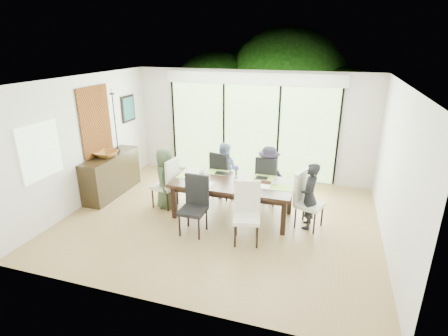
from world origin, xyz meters
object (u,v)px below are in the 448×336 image
(cup_b, at_px, (239,182))
(sideboard, at_px, (112,175))
(chair_far_right, at_px, (268,179))
(laptop, at_px, (191,178))
(table_top, at_px, (233,183))
(person_left_end, at_px, (165,178))
(chair_near_right, at_px, (247,214))
(vase, at_px, (236,178))
(chair_left_end, at_px, (164,182))
(person_right_end, at_px, (309,196))
(person_far_right, at_px, (268,175))
(cup_a, at_px, (202,173))
(cup_c, at_px, (274,182))
(person_far_left, at_px, (224,170))
(chair_far_left, at_px, (224,174))
(chair_right_end, at_px, (310,201))
(bowl, at_px, (106,154))
(chair_near_left, at_px, (193,206))

(cup_b, bearing_deg, sideboard, 174.11)
(chair_far_right, bearing_deg, laptop, 40.09)
(table_top, height_order, person_left_end, person_left_end)
(chair_far_right, bearing_deg, chair_near_right, 94.26)
(chair_far_right, height_order, vase, chair_far_right)
(chair_far_right, bearing_deg, chair_left_end, 28.45)
(person_right_end, height_order, person_far_right, same)
(table_top, xyz_separation_m, sideboard, (-2.95, 0.22, -0.25))
(cup_a, relative_size, cup_b, 1.24)
(chair_left_end, distance_m, laptop, 0.69)
(table_top, relative_size, cup_c, 19.35)
(person_left_end, bearing_deg, sideboard, 73.28)
(person_far_left, distance_m, person_far_right, 1.00)
(chair_far_left, height_order, cup_c, chair_far_left)
(table_top, xyz_separation_m, chair_far_left, (-0.45, 0.85, -0.17))
(chair_right_end, distance_m, sideboard, 4.46)
(table_top, xyz_separation_m, laptop, (-0.85, -0.10, 0.04))
(cup_a, bearing_deg, vase, -7.59)
(chair_right_end, bearing_deg, person_far_left, 85.71)
(laptop, xyz_separation_m, cup_a, (0.15, 0.25, 0.03))
(table_top, bearing_deg, chair_left_end, 180.00)
(chair_near_right, relative_size, person_right_end, 0.85)
(person_right_end, bearing_deg, table_top, -90.28)
(table_top, height_order, chair_far_right, chair_far_right)
(person_far_right, relative_size, cup_b, 12.90)
(person_left_end, xyz_separation_m, vase, (1.53, 0.05, 0.16))
(chair_left_end, xyz_separation_m, person_far_right, (2.05, 0.83, 0.09))
(chair_far_left, distance_m, bowl, 2.64)
(chair_near_right, bearing_deg, cup_c, 60.23)
(laptop, bearing_deg, chair_near_left, -67.17)
(vase, bearing_deg, person_far_right, 57.34)
(cup_a, bearing_deg, person_far_right, 28.55)
(chair_near_left, xyz_separation_m, bowl, (-2.45, 0.99, 0.45))
(chair_near_left, relative_size, sideboard, 0.66)
(person_right_end, bearing_deg, cup_a, -94.22)
(chair_far_left, bearing_deg, chair_near_right, 134.26)
(chair_far_right, xyz_separation_m, sideboard, (-3.50, -0.63, -0.08))
(bowl, bearing_deg, chair_far_left, 16.27)
(chair_far_right, relative_size, person_far_right, 0.85)
(cup_c, bearing_deg, table_top, -172.87)
(chair_right_end, height_order, cup_a, chair_right_end)
(cup_b, xyz_separation_m, cup_c, (0.65, 0.20, 0.00))
(person_left_end, relative_size, cup_b, 12.90)
(chair_right_end, bearing_deg, table_top, 108.77)
(cup_a, bearing_deg, chair_near_left, -78.91)
(table_top, height_order, chair_near_right, chair_near_right)
(cup_b, distance_m, sideboard, 3.13)
(table_top, distance_m, bowl, 2.97)
(vase, bearing_deg, sideboard, 176.76)
(chair_left_end, distance_m, cup_a, 0.85)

